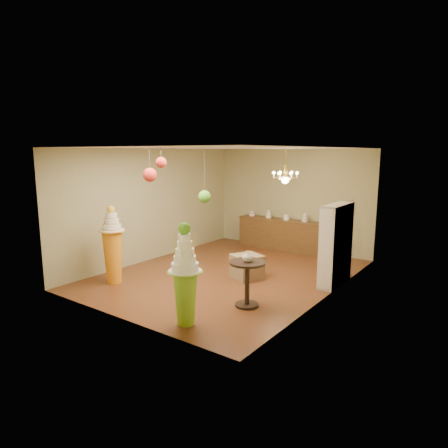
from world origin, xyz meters
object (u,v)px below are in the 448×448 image
Objects in this scene: pedestal_orange at (113,251)px; round_table at (247,277)px; pedestal_green at (185,284)px; sideboard at (286,234)px.

round_table is at bearing 10.47° from pedestal_orange.
round_table is (0.40, 1.30, -0.16)m from pedestal_green.
pedestal_orange is 1.99× the size of round_table.
pedestal_green is 1.01× the size of pedestal_orange.
sideboard is (-1.05, 5.72, -0.25)m from pedestal_green.
sideboard is 3.45× the size of round_table.
sideboard is at bearing 71.06° from pedestal_orange.
pedestal_orange is 0.58× the size of sideboard.
pedestal_green is 2.86m from pedestal_orange.
round_table is (3.18, 0.59, -0.17)m from pedestal_orange.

